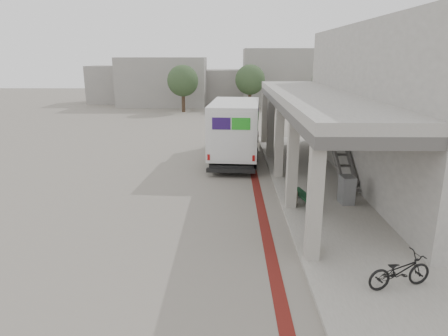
{
  "coord_description": "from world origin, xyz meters",
  "views": [
    {
      "loc": [
        -0.23,
        -13.69,
        5.6
      ],
      "look_at": [
        -0.42,
        0.57,
        1.6
      ],
      "focal_mm": 32.0,
      "sensor_mm": 36.0,
      "label": 1
    }
  ],
  "objects_px": {
    "utility_cabinet": "(347,190)",
    "fedex_truck": "(236,128)",
    "bench": "(303,197)",
    "bicycle_black": "(400,271)"
  },
  "relations": [
    {
      "from": "fedex_truck",
      "to": "utility_cabinet",
      "type": "bearing_deg",
      "value": -56.07
    },
    {
      "from": "utility_cabinet",
      "to": "fedex_truck",
      "type": "bearing_deg",
      "value": 115.01
    },
    {
      "from": "bench",
      "to": "utility_cabinet",
      "type": "bearing_deg",
      "value": -4.26
    },
    {
      "from": "bench",
      "to": "bicycle_black",
      "type": "bearing_deg",
      "value": -88.92
    },
    {
      "from": "fedex_truck",
      "to": "bench",
      "type": "height_order",
      "value": "fedex_truck"
    },
    {
      "from": "fedex_truck",
      "to": "bench",
      "type": "distance_m",
      "value": 8.09
    },
    {
      "from": "bench",
      "to": "bicycle_black",
      "type": "xyz_separation_m",
      "value": [
        1.34,
        -5.62,
        0.14
      ]
    },
    {
      "from": "fedex_truck",
      "to": "utility_cabinet",
      "type": "relative_size",
      "value": 7.36
    },
    {
      "from": "bench",
      "to": "utility_cabinet",
      "type": "distance_m",
      "value": 1.73
    },
    {
      "from": "bench",
      "to": "utility_cabinet",
      "type": "height_order",
      "value": "utility_cabinet"
    }
  ]
}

